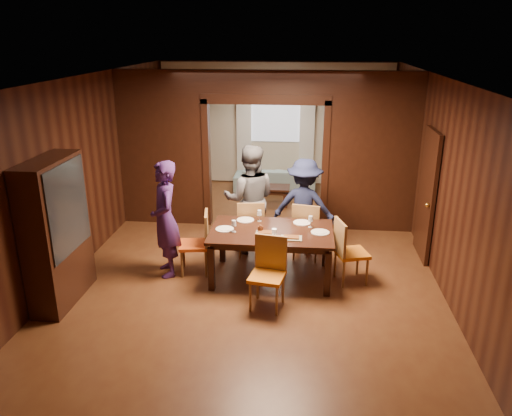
# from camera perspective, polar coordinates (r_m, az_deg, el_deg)

# --- Properties ---
(floor) EXTENTS (9.00, 9.00, 0.00)m
(floor) POSITION_cam_1_polar(r_m,az_deg,el_deg) (8.18, 0.06, -6.01)
(floor) COLOR #582D18
(floor) RESTS_ON ground
(ceiling) EXTENTS (5.50, 9.00, 0.02)m
(ceiling) POSITION_cam_1_polar(r_m,az_deg,el_deg) (7.41, 0.07, 14.67)
(ceiling) COLOR silver
(ceiling) RESTS_ON room_walls
(room_walls) EXTENTS (5.52, 9.01, 2.90)m
(room_walls) POSITION_cam_1_polar(r_m,az_deg,el_deg) (9.48, 1.22, 7.19)
(room_walls) COLOR black
(room_walls) RESTS_ON floor
(person_purple) EXTENTS (0.65, 0.76, 1.77)m
(person_purple) POSITION_cam_1_polar(r_m,az_deg,el_deg) (7.55, -10.34, -1.27)
(person_purple) COLOR #40205F
(person_purple) RESTS_ON floor
(person_grey) EXTENTS (0.93, 0.75, 1.83)m
(person_grey) POSITION_cam_1_polar(r_m,az_deg,el_deg) (8.23, -0.71, 0.99)
(person_grey) COLOR #54565B
(person_grey) RESTS_ON floor
(person_navy) EXTENTS (1.12, 0.76, 1.60)m
(person_navy) POSITION_cam_1_polar(r_m,az_deg,el_deg) (8.28, 5.52, 0.21)
(person_navy) COLOR #191F3E
(person_navy) RESTS_ON floor
(sofa) EXTENTS (1.88, 0.75, 0.55)m
(sofa) POSITION_cam_1_polar(r_m,az_deg,el_deg) (11.68, 2.19, 3.31)
(sofa) COLOR #84A7AD
(sofa) RESTS_ON floor
(serving_bowl) EXTENTS (0.31, 0.31, 0.08)m
(serving_bowl) POSITION_cam_1_polar(r_m,az_deg,el_deg) (7.42, 2.39, -2.06)
(serving_bowl) COLOR black
(serving_bowl) RESTS_ON dining_table
(dining_table) EXTENTS (1.81, 1.12, 0.76)m
(dining_table) POSITION_cam_1_polar(r_m,az_deg,el_deg) (7.50, 1.77, -5.28)
(dining_table) COLOR black
(dining_table) RESTS_ON floor
(coffee_table) EXTENTS (0.80, 0.50, 0.40)m
(coffee_table) POSITION_cam_1_polar(r_m,az_deg,el_deg) (10.74, 1.71, 1.45)
(coffee_table) COLOR black
(coffee_table) RESTS_ON floor
(chair_left) EXTENTS (0.51, 0.51, 0.97)m
(chair_left) POSITION_cam_1_polar(r_m,az_deg,el_deg) (7.68, -7.11, -3.97)
(chair_left) COLOR #D74D14
(chair_left) RESTS_ON floor
(chair_right) EXTENTS (0.55, 0.55, 0.97)m
(chair_right) POSITION_cam_1_polar(r_m,az_deg,el_deg) (7.48, 10.90, -4.85)
(chair_right) COLOR orange
(chair_right) RESTS_ON floor
(chair_far_l) EXTENTS (0.50, 0.50, 0.97)m
(chair_far_l) POSITION_cam_1_polar(r_m,az_deg,el_deg) (8.23, -0.62, -2.19)
(chair_far_l) COLOR #E94215
(chair_far_l) RESTS_ON floor
(chair_far_r) EXTENTS (0.51, 0.51, 0.97)m
(chair_far_r) POSITION_cam_1_polar(r_m,az_deg,el_deg) (8.16, 5.89, -2.47)
(chair_far_r) COLOR #CF4A13
(chair_far_r) RESTS_ON floor
(chair_near) EXTENTS (0.51, 0.51, 0.97)m
(chair_near) POSITION_cam_1_polar(r_m,az_deg,el_deg) (6.67, 1.27, -7.60)
(chair_near) COLOR orange
(chair_near) RESTS_ON floor
(hutch) EXTENTS (0.40, 1.20, 2.00)m
(hutch) POSITION_cam_1_polar(r_m,az_deg,el_deg) (7.16, -21.84, -2.59)
(hutch) COLOR black
(hutch) RESTS_ON floor
(door_right) EXTENTS (0.06, 0.90, 2.10)m
(door_right) POSITION_cam_1_polar(r_m,az_deg,el_deg) (8.46, 18.95, 1.40)
(door_right) COLOR black
(door_right) RESTS_ON floor
(window_far) EXTENTS (1.20, 0.03, 1.30)m
(window_far) POSITION_cam_1_polar(r_m,az_deg,el_deg) (11.95, 2.25, 10.69)
(window_far) COLOR silver
(window_far) RESTS_ON back_wall
(curtain_left) EXTENTS (0.35, 0.06, 2.40)m
(curtain_left) POSITION_cam_1_polar(r_m,az_deg,el_deg) (12.06, -1.39, 8.60)
(curtain_left) COLOR white
(curtain_left) RESTS_ON back_wall
(curtain_right) EXTENTS (0.35, 0.06, 2.40)m
(curtain_right) POSITION_cam_1_polar(r_m,az_deg,el_deg) (11.97, 5.84, 8.42)
(curtain_right) COLOR white
(curtain_right) RESTS_ON back_wall
(plate_left) EXTENTS (0.27, 0.27, 0.01)m
(plate_left) POSITION_cam_1_polar(r_m,az_deg,el_deg) (7.40, -3.61, -2.41)
(plate_left) COLOR white
(plate_left) RESTS_ON dining_table
(plate_far_l) EXTENTS (0.27, 0.27, 0.01)m
(plate_far_l) POSITION_cam_1_polar(r_m,az_deg,el_deg) (7.74, -1.22, -1.37)
(plate_far_l) COLOR white
(plate_far_l) RESTS_ON dining_table
(plate_far_r) EXTENTS (0.27, 0.27, 0.01)m
(plate_far_r) POSITION_cam_1_polar(r_m,az_deg,el_deg) (7.67, 5.27, -1.67)
(plate_far_r) COLOR white
(plate_far_r) RESTS_ON dining_table
(plate_right) EXTENTS (0.27, 0.27, 0.01)m
(plate_right) POSITION_cam_1_polar(r_m,az_deg,el_deg) (7.33, 7.34, -2.77)
(plate_right) COLOR silver
(plate_right) RESTS_ON dining_table
(plate_near) EXTENTS (0.27, 0.27, 0.01)m
(plate_near) POSITION_cam_1_polar(r_m,az_deg,el_deg) (7.03, 1.64, -3.61)
(plate_near) COLOR white
(plate_near) RESTS_ON dining_table
(platter_a) EXTENTS (0.30, 0.20, 0.04)m
(platter_a) POSITION_cam_1_polar(r_m,az_deg,el_deg) (7.22, 1.15, -2.85)
(platter_a) COLOR gray
(platter_a) RESTS_ON dining_table
(platter_b) EXTENTS (0.30, 0.20, 0.04)m
(platter_b) POSITION_cam_1_polar(r_m,az_deg,el_deg) (7.07, 4.05, -3.39)
(platter_b) COLOR gray
(platter_b) RESTS_ON dining_table
(wineglass_left) EXTENTS (0.08, 0.08, 0.18)m
(wineglass_left) POSITION_cam_1_polar(r_m,az_deg,el_deg) (7.27, -2.54, -2.09)
(wineglass_left) COLOR silver
(wineglass_left) RESTS_ON dining_table
(wineglass_far) EXTENTS (0.08, 0.08, 0.18)m
(wineglass_far) POSITION_cam_1_polar(r_m,az_deg,el_deg) (7.67, 0.39, -0.89)
(wineglass_far) COLOR silver
(wineglass_far) RESTS_ON dining_table
(wineglass_right) EXTENTS (0.08, 0.08, 0.18)m
(wineglass_right) POSITION_cam_1_polar(r_m,az_deg,el_deg) (7.48, 6.24, -1.57)
(wineglass_right) COLOR silver
(wineglass_right) RESTS_ON dining_table
(tumbler) EXTENTS (0.07, 0.07, 0.14)m
(tumbler) POSITION_cam_1_polar(r_m,az_deg,el_deg) (7.06, 2.10, -2.93)
(tumbler) COLOR white
(tumbler) RESTS_ON dining_table
(condiment_jar) EXTENTS (0.08, 0.08, 0.11)m
(condiment_jar) POSITION_cam_1_polar(r_m,az_deg,el_deg) (7.27, 0.51, -2.37)
(condiment_jar) COLOR #492211
(condiment_jar) RESTS_ON dining_table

